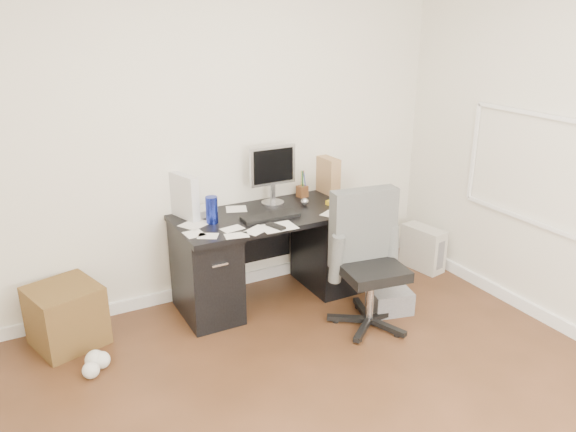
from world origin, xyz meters
name	(u,v)px	position (x,y,z in m)	size (l,w,h in m)	color
ground	(352,432)	(0.00, 0.00, 0.00)	(4.00, 4.00, 0.00)	#402714
room_shell	(368,145)	(0.03, 0.03, 1.66)	(4.02, 4.02, 2.71)	silver
desk	(270,254)	(0.30, 1.65, 0.40)	(1.50, 0.70, 0.75)	black
loose_papers	(249,219)	(0.10, 1.60, 0.75)	(1.10, 0.60, 0.00)	white
lcd_monitor	(272,175)	(0.42, 1.84, 1.00)	(0.40, 0.23, 0.50)	#B6B6BB
keyboard	(270,216)	(0.26, 1.55, 0.76)	(0.45, 0.15, 0.03)	black
computer_mouse	(305,202)	(0.64, 1.68, 0.78)	(0.07, 0.07, 0.07)	#B6B6BB
travel_mug	(212,210)	(-0.17, 1.67, 0.85)	(0.09, 0.09, 0.20)	navy
white_binder	(184,196)	(-0.32, 1.87, 0.92)	(0.14, 0.30, 0.34)	silver
magazine_file	(327,175)	(0.99, 1.90, 0.91)	(0.13, 0.27, 0.31)	olive
pen_cup	(302,184)	(0.73, 1.89, 0.87)	(0.10, 0.10, 0.23)	brown
yellow_book	(341,203)	(0.90, 1.54, 0.77)	(0.16, 0.20, 0.03)	yellow
paper_remote	(278,226)	(0.22, 1.35, 0.76)	(0.26, 0.21, 0.02)	white
office_chair	(372,263)	(0.78, 0.92, 0.51)	(0.58, 0.58, 1.03)	#4C4F4C
pc_tower	(423,248)	(1.80, 1.50, 0.20)	(0.18, 0.40, 0.40)	beige
shopping_bag	(419,247)	(1.83, 1.60, 0.16)	(0.24, 0.17, 0.32)	white
wicker_basket	(66,315)	(-1.28, 1.73, 0.22)	(0.44, 0.44, 0.44)	#442D14
desk_printer	(390,300)	(1.04, 1.01, 0.09)	(0.31, 0.26, 0.18)	#5D5D62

